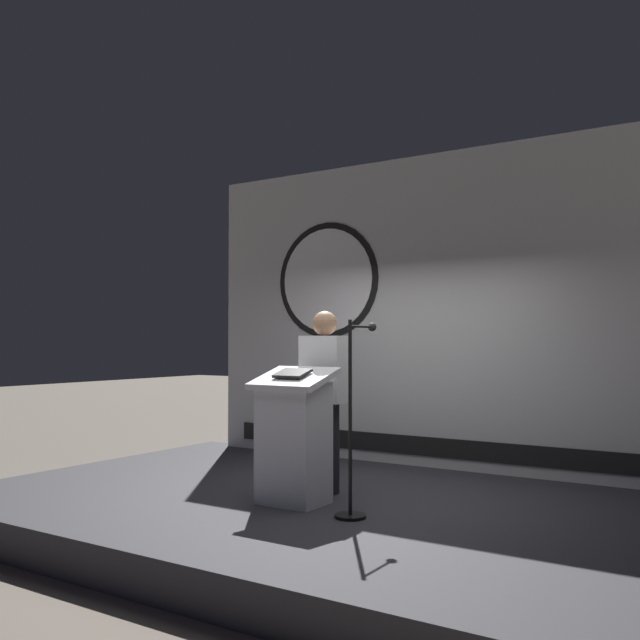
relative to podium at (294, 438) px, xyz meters
name	(u,v)px	position (x,y,z in m)	size (l,w,h in m)	color
ground_plane	(338,535)	(0.22, 0.33, -0.84)	(40.00, 40.00, 0.00)	#6B6056
stage_platform	(338,517)	(0.22, 0.33, -0.69)	(6.40, 4.00, 0.30)	#333338
banner_display	(425,310)	(0.19, 2.18, 1.12)	(5.48, 0.12, 3.33)	silver
podium	(294,438)	(0.00, 0.00, 0.00)	(0.64, 0.49, 1.12)	silver
speaker_person	(325,400)	(0.00, 0.48, 0.28)	(0.40, 0.26, 1.60)	black
microphone_stand	(353,447)	(0.63, -0.10, -0.01)	(0.24, 0.50, 1.50)	black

